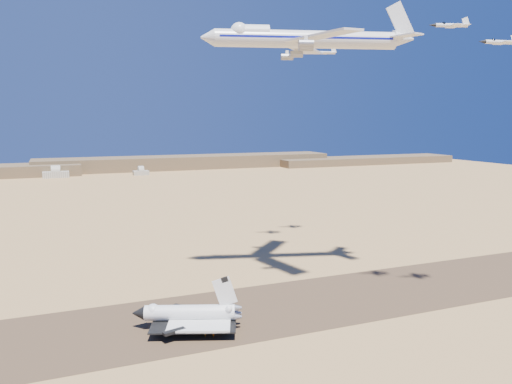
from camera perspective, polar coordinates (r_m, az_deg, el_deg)
name	(u,v)px	position (r m, az deg, el deg)	size (l,w,h in m)	color
ground	(243,312)	(185.88, -1.52, -13.58)	(1200.00, 1200.00, 0.00)	tan
runway	(243,312)	(185.87, -1.52, -13.57)	(600.00, 50.00, 0.06)	#4B3725
ridgeline	(153,165)	(703.08, -11.67, 3.04)	(960.00, 90.00, 18.00)	brown
hangars	(52,174)	(643.40, -22.26, 1.88)	(200.50, 29.50, 30.00)	#B9B5A4
shuttle	(189,315)	(172.47, -7.67, -13.71)	(36.89, 30.16, 17.95)	silver
carrier_747	(300,39)	(209.76, 5.05, 17.01)	(87.32, 65.40, 21.79)	silver
crew_a	(205,334)	(167.20, -5.82, -15.85)	(0.64, 0.42, 1.76)	#D3690C
crew_b	(227,330)	(169.85, -3.32, -15.46)	(0.77, 0.44, 1.58)	#D3690C
crew_c	(214,336)	(166.17, -4.87, -16.03)	(0.94, 0.48, 1.60)	#D3690C
chase_jet_a	(451,25)	(191.84, 21.36, 17.34)	(13.82, 8.12, 3.54)	silver
chase_jet_b	(500,42)	(195.57, 26.12, 15.14)	(14.62, 8.33, 3.69)	silver
chase_jet_c	(299,46)	(262.63, 4.90, 16.28)	(15.74, 9.31, 4.05)	silver
chase_jet_d	(323,53)	(280.40, 7.64, 15.52)	(16.17, 9.28, 4.09)	silver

